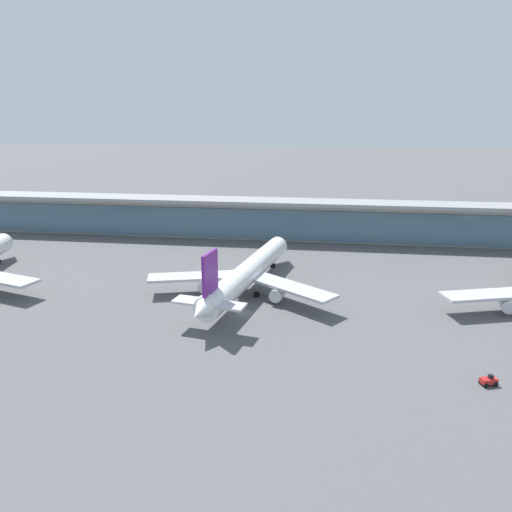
% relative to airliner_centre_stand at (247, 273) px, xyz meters
% --- Properties ---
extents(ground_plane, '(1200.00, 1200.00, 0.00)m').
position_rel_airliner_centre_stand_xyz_m(ground_plane, '(1.35, -13.35, -5.59)').
color(ground_plane, '#515154').
extents(airliner_centre_stand, '(50.41, 66.35, 17.75)m').
position_rel_airliner_centre_stand_xyz_m(airliner_centre_stand, '(0.00, 0.00, 0.00)').
color(airliner_centre_stand, white).
rests_on(airliner_centre_stand, ground).
extents(service_truck_under_wing_red, '(3.26, 2.55, 2.05)m').
position_rel_airliner_centre_stand_xyz_m(service_truck_under_wing_red, '(49.57, -39.80, -4.72)').
color(service_truck_under_wing_red, '#B21E1E').
rests_on(service_truck_under_wing_red, ground).
extents(terminal_building, '(278.85, 12.80, 15.20)m').
position_rel_airliner_centre_stand_xyz_m(terminal_building, '(1.35, 59.60, 2.28)').
color(terminal_building, '#B2ADA3').
rests_on(terminal_building, ground).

